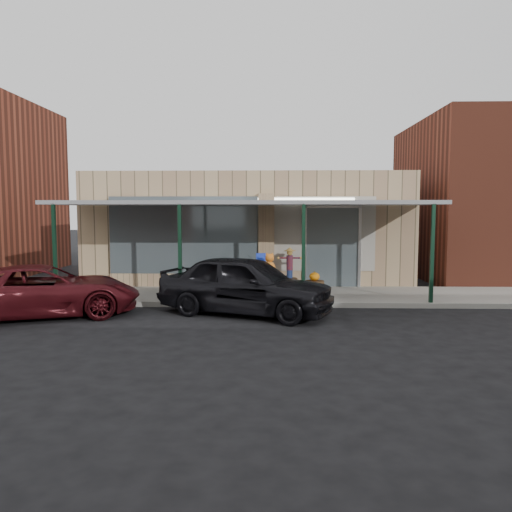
{
  "coord_description": "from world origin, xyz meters",
  "views": [
    {
      "loc": [
        0.83,
        -12.28,
        2.81
      ],
      "look_at": [
        0.41,
        2.6,
        1.45
      ],
      "focal_mm": 35.0,
      "sensor_mm": 36.0,
      "label": 1
    }
  ],
  "objects_px": {
    "barrel_scarecrow": "(290,275)",
    "parked_sedan": "(246,285)",
    "car_maroon": "(44,291)",
    "barrel_pumpkin": "(314,285)",
    "handicap_sign": "(261,270)"
  },
  "relations": [
    {
      "from": "barrel_scarecrow",
      "to": "car_maroon",
      "type": "distance_m",
      "value": 7.77
    },
    {
      "from": "barrel_pumpkin",
      "to": "handicap_sign",
      "type": "distance_m",
      "value": 2.19
    },
    {
      "from": "car_maroon",
      "to": "handicap_sign",
      "type": "bearing_deg",
      "value": -92.85
    },
    {
      "from": "parked_sedan",
      "to": "barrel_pumpkin",
      "type": "bearing_deg",
      "value": -17.89
    },
    {
      "from": "barrel_scarecrow",
      "to": "handicap_sign",
      "type": "height_order",
      "value": "barrel_scarecrow"
    },
    {
      "from": "handicap_sign",
      "to": "car_maroon",
      "type": "xyz_separation_m",
      "value": [
        -5.74,
        -1.75,
        -0.37
      ]
    },
    {
      "from": "barrel_scarecrow",
      "to": "parked_sedan",
      "type": "relative_size",
      "value": 0.28
    },
    {
      "from": "barrel_pumpkin",
      "to": "handicap_sign",
      "type": "bearing_deg",
      "value": -144.3
    },
    {
      "from": "handicap_sign",
      "to": "car_maroon",
      "type": "height_order",
      "value": "handicap_sign"
    },
    {
      "from": "barrel_scarecrow",
      "to": "handicap_sign",
      "type": "bearing_deg",
      "value": -101.43
    },
    {
      "from": "barrel_scarecrow",
      "to": "handicap_sign",
      "type": "distance_m",
      "value": 2.45
    },
    {
      "from": "barrel_scarecrow",
      "to": "barrel_pumpkin",
      "type": "relative_size",
      "value": 1.93
    },
    {
      "from": "barrel_pumpkin",
      "to": "parked_sedan",
      "type": "distance_m",
      "value": 3.33
    },
    {
      "from": "barrel_scarecrow",
      "to": "car_maroon",
      "type": "xyz_separation_m",
      "value": [
        -6.68,
        -3.97,
        0.06
      ]
    },
    {
      "from": "barrel_scarecrow",
      "to": "car_maroon",
      "type": "relative_size",
      "value": 0.29
    }
  ]
}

